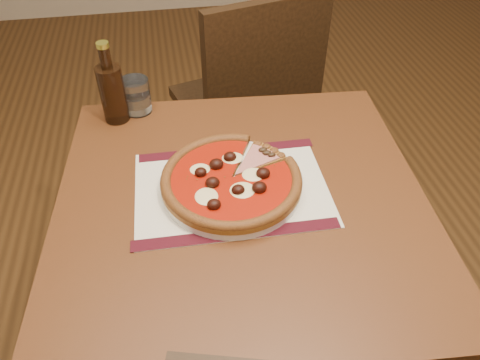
% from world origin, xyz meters
% --- Properties ---
extents(table, '(0.86, 0.86, 0.75)m').
position_xyz_m(table, '(-0.96, 0.05, 0.65)').
color(table, '#5F2F16').
rests_on(table, ground).
extents(chair_far, '(0.54, 0.54, 0.93)m').
position_xyz_m(chair_far, '(-0.80, 0.79, 0.53)').
color(chair_far, black).
rests_on(chair_far, ground).
extents(placemat, '(0.43, 0.31, 0.00)m').
position_xyz_m(placemat, '(-0.98, 0.08, 0.75)').
color(placemat, silver).
rests_on(placemat, table).
extents(plate, '(0.31, 0.31, 0.02)m').
position_xyz_m(plate, '(-0.98, 0.08, 0.76)').
color(plate, white).
rests_on(plate, placemat).
extents(pizza, '(0.31, 0.31, 0.04)m').
position_xyz_m(pizza, '(-0.98, 0.08, 0.78)').
color(pizza, '#A36C27').
rests_on(pizza, plate).
extents(ham_slice, '(0.13, 0.12, 0.02)m').
position_xyz_m(ham_slice, '(-0.91, 0.15, 0.78)').
color(ham_slice, '#A36C27').
rests_on(ham_slice, plate).
extents(water_glass, '(0.09, 0.09, 0.09)m').
position_xyz_m(water_glass, '(-1.18, 0.43, 0.80)').
color(water_glass, white).
rests_on(water_glass, table).
extents(bottle, '(0.06, 0.06, 0.22)m').
position_xyz_m(bottle, '(-1.23, 0.40, 0.83)').
color(bottle, black).
rests_on(bottle, table).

